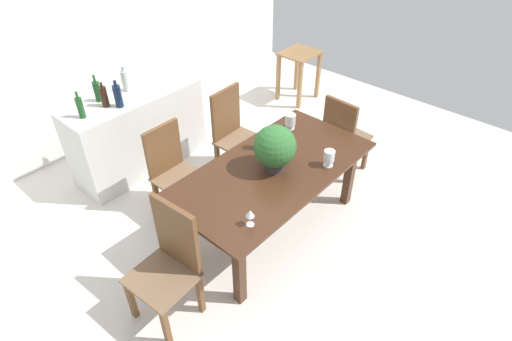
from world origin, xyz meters
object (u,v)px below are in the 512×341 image
flower_centerpiece (275,147)px  dining_table (273,178)px  crystal_vase_center_near (290,120)px  wine_bottle_green (97,91)px  crystal_vase_right (329,157)px  chair_far_left (172,167)px  wine_bottle_clear (80,107)px  side_table (299,66)px  chair_foot_end (343,134)px  chair_far_right (233,130)px  wine_bottle_amber (125,81)px  crystal_vase_left (263,138)px  wine_glass (250,214)px  kitchen_counter (138,132)px  wine_bottle_dark (104,96)px  wine_bottle_tall (118,96)px  chair_head_end (170,258)px

flower_centerpiece → dining_table: bearing=98.6°
crystal_vase_center_near → wine_bottle_green: size_ratio=0.57×
crystal_vase_right → chair_far_left: bearing=122.0°
wine_bottle_clear → wine_bottle_green: 0.35m
flower_centerpiece → side_table: bearing=32.1°
chair_foot_end → side_table: 1.88m
chair_far_right → wine_bottle_amber: 1.27m
crystal_vase_center_near → side_table: size_ratio=0.23×
wine_bottle_green → chair_far_right: bearing=-47.9°
crystal_vase_left → wine_glass: (-0.84, -0.59, -0.00)m
chair_far_left → kitchen_counter: (0.23, 0.90, -0.07)m
dining_table → chair_foot_end: size_ratio=2.01×
wine_bottle_clear → wine_bottle_amber: bearing=14.4°
wine_glass → wine_bottle_clear: 2.13m
crystal_vase_left → wine_glass: bearing=-144.6°
crystal_vase_center_near → wine_glass: 1.43m
chair_far_right → chair_far_left: chair_far_right is taller
wine_bottle_dark → wine_bottle_amber: bearing=21.3°
chair_foot_end → side_table: bearing=-34.9°
chair_far_right → wine_bottle_tall: bearing=135.0°
wine_glass → side_table: 3.55m
chair_far_left → wine_bottle_dark: (-0.07, 0.89, 0.50)m
chair_far_left → crystal_vase_left: 0.96m
crystal_vase_center_near → wine_bottle_green: wine_bottle_green is taller
chair_foot_end → side_table: (1.16, 1.47, -0.01)m
flower_centerpiece → kitchen_counter: bearing=96.6°
flower_centerpiece → wine_bottle_amber: 1.97m
kitchen_counter → side_table: (2.58, -0.35, 0.06)m
crystal_vase_right → wine_glass: bearing=178.7°
chair_head_end → side_table: bearing=108.1°
flower_centerpiece → side_table: 2.84m
flower_centerpiece → wine_glass: size_ratio=2.85×
wine_bottle_tall → wine_glass: bearing=-96.7°
dining_table → wine_bottle_amber: size_ratio=6.94×
crystal_vase_right → kitchen_counter: 2.28m
chair_far_left → wine_bottle_dark: wine_bottle_dark is taller
wine_bottle_clear → wine_bottle_tall: size_ratio=0.96×
crystal_vase_center_near → crystal_vase_right: crystal_vase_center_near is taller
wine_bottle_dark → wine_bottle_green: bearing=83.7°
crystal_vase_center_near → kitchen_counter: 1.78m
chair_far_right → wine_glass: (-1.10, -1.26, 0.30)m
crystal_vase_left → crystal_vase_right: (0.19, -0.62, -0.02)m
crystal_vase_right → side_table: (2.02, 1.83, -0.33)m
kitchen_counter → side_table: 2.61m
wine_bottle_green → chair_head_end: bearing=-109.7°
wine_bottle_amber → wine_bottle_tall: wine_bottle_tall is taller
chair_far_right → crystal_vase_left: (-0.26, -0.67, 0.31)m
chair_far_right → crystal_vase_right: bearing=-96.7°
dining_table → wine_bottle_amber: (-0.17, 1.95, 0.40)m
crystal_vase_right → wine_bottle_green: size_ratio=0.56×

